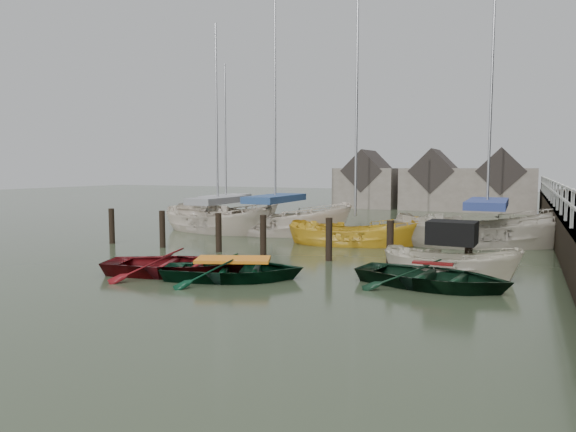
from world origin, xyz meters
The scene contains 12 objects.
ground centered at (0.00, 0.00, 0.00)m, with size 120.00×120.00×0.00m, color #2C3823.
mooring_pilings centered at (-1.11, 3.00, 0.50)m, with size 13.72×0.22×1.80m.
far_sheds centered at (0.83, 26.00, 1.86)m, with size 14.00×4.08×4.39m.
rowboat_red centered at (-2.00, -0.83, 0.00)m, with size 2.89×4.04×0.84m, color #5E0D11.
rowboat_green centered at (-0.19, -0.72, 0.00)m, with size 2.72×3.81×0.79m, color black.
rowboat_dkgreen centered at (4.86, 0.61, 0.00)m, with size 2.76×3.87×0.80m, color black.
motorboat centered at (5.10, 2.16, 0.12)m, with size 3.81×1.58×2.25m.
sailboat_a centered at (-6.20, 8.00, 0.06)m, with size 6.88×3.82×10.87m.
sailboat_b centered at (-3.36, 8.37, 0.06)m, with size 7.32×3.34×11.90m.
sailboat_c centered at (0.92, 6.77, 0.02)m, with size 5.62×3.12×10.86m.
sailboat_d centered at (5.63, 8.66, 0.06)m, with size 7.60×4.86×13.41m.
sailboat_e centered at (-7.48, 10.85, 0.06)m, with size 6.17×2.34×9.59m.
Camera 1 is at (6.86, -12.54, 3.00)m, focal length 32.00 mm.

